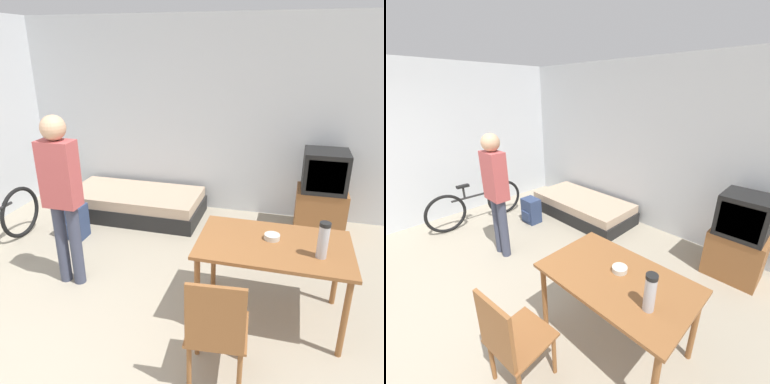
{
  "view_description": "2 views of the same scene",
  "coord_description": "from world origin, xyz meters",
  "views": [
    {
      "loc": [
        1.49,
        -1.51,
        2.32
      ],
      "look_at": [
        0.54,
        2.01,
        0.87
      ],
      "focal_mm": 35.0,
      "sensor_mm": 36.0,
      "label": 1
    },
    {
      "loc": [
        2.44,
        -0.14,
        2.21
      ],
      "look_at": [
        0.29,
        2.04,
        1.01
      ],
      "focal_mm": 24.0,
      "sensor_mm": 36.0,
      "label": 2
    }
  ],
  "objects": [
    {
      "name": "wall_back",
      "position": [
        0.0,
        3.62,
        1.35
      ],
      "size": [
        5.78,
        0.06,
        2.7
      ],
      "color": "silver",
      "rests_on": "ground_plane"
    },
    {
      "name": "daybed",
      "position": [
        -0.58,
        3.05,
        0.18
      ],
      "size": [
        1.9,
        0.92,
        0.36
      ],
      "color": "black",
      "rests_on": "ground_plane"
    },
    {
      "name": "tv",
      "position": [
        1.94,
        3.17,
        0.54
      ],
      "size": [
        0.62,
        0.5,
        1.1
      ],
      "color": "brown",
      "rests_on": "ground_plane"
    },
    {
      "name": "dining_table",
      "position": [
        1.44,
        1.35,
        0.66
      ],
      "size": [
        1.29,
        0.8,
        0.75
      ],
      "color": "brown",
      "rests_on": "ground_plane"
    },
    {
      "name": "wooden_chair",
      "position": [
        1.13,
        0.48,
        0.52
      ],
      "size": [
        0.47,
        0.47,
        0.93
      ],
      "color": "brown",
      "rests_on": "ground_plane"
    },
    {
      "name": "person_standing",
      "position": [
        -0.57,
        1.36,
        1.02
      ],
      "size": [
        0.34,
        0.23,
        1.74
      ],
      "color": "#3D4256",
      "rests_on": "ground_plane"
    },
    {
      "name": "thermos_flask",
      "position": [
        1.81,
        1.22,
        0.92
      ],
      "size": [
        0.09,
        0.09,
        0.3
      ],
      "color": "#B7B7BC",
      "rests_on": "dining_table"
    },
    {
      "name": "mate_bowl",
      "position": [
        1.42,
        1.42,
        0.77
      ],
      "size": [
        0.13,
        0.13,
        0.05
      ],
      "color": "beige",
      "rests_on": "dining_table"
    },
    {
      "name": "backpack",
      "position": [
        -1.07,
        2.23,
        0.22
      ],
      "size": [
        0.31,
        0.26,
        0.44
      ],
      "color": "navy",
      "rests_on": "ground_plane"
    }
  ]
}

